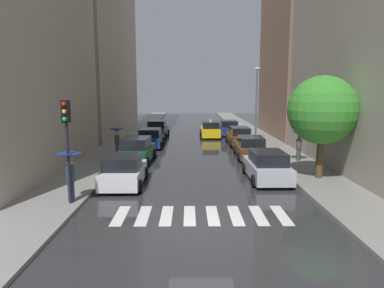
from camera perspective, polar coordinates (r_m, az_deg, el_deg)
The scene contains 21 objects.
ground_plane at distance 35.99m, azimuth 0.27°, elevation 1.07°, with size 28.00×72.00×0.04m, color #2C2C2F.
sidewalk_left at distance 36.48m, azimuth -9.99°, elevation 1.19°, with size 3.00×72.00×0.15m, color gray.
sidewalk_right at distance 36.64m, azimuth 10.49°, elevation 1.21°, with size 3.00×72.00×0.15m, color gray.
crosswalk_stripes at distance 14.02m, azimuth 1.49°, elevation -11.50°, with size 6.75×2.20×0.01m.
building_left_mid at distance 42.79m, azimuth -15.60°, elevation 19.13°, with size 6.00×21.22×25.43m, color #B2A38C.
building_right_mid at distance 38.97m, azimuth 17.48°, elevation 17.55°, with size 6.00×12.44×22.03m, color #8C6B56.
parked_car_left_nearest at distance 18.28m, azimuth -11.02°, elevation -4.37°, with size 2.16×4.04×1.59m.
parked_car_left_second at distance 23.86m, azimuth -8.94°, elevation -1.09°, with size 2.26×4.46×1.70m.
parked_car_left_third at distance 29.95m, azimuth -6.78°, elevation 0.90°, with size 2.17×4.02×1.60m.
parked_car_left_fourth at distance 36.07m, azimuth -5.63°, elevation 2.38°, with size 2.22×4.40×1.74m.
parked_car_right_nearest at distance 19.40m, azimuth 12.07°, elevation -3.60°, with size 2.17×4.32×1.62m.
parked_car_right_second at distance 25.52m, azimuth 9.45°, elevation -0.60°, with size 2.22×4.50×1.54m.
parked_car_right_third at distance 31.05m, azimuth 7.66°, elevation 1.19°, with size 2.04×4.42×1.62m.
parked_car_right_fourth at distance 37.72m, azimuth 5.93°, elevation 2.56°, with size 2.16×4.13×1.59m.
taxi_midroad at distance 36.05m, azimuth 2.97°, elevation 2.33°, with size 2.07×4.37×1.81m.
pedestrian_foreground at distance 24.37m, azimuth 16.99°, elevation 0.85°, with size 1.17×1.17×1.94m.
pedestrian_near_tree at distance 15.66m, azimuth -19.21°, elevation -3.52°, with size 0.98×0.98×2.10m.
pedestrian_by_kerb at distance 26.23m, azimuth -12.12°, elevation 1.46°, with size 1.12×1.12×1.90m.
street_tree_right at distance 19.76m, azimuth 20.40°, elevation 5.14°, with size 3.62×3.62×5.46m.
traffic_light_left_corner at distance 15.15m, azimuth -19.70°, elevation 2.30°, with size 0.30×0.42×4.30m.
lamp_post_right at distance 32.08m, azimuth 10.42°, elevation 7.16°, with size 0.60×0.28×6.64m.
Camera 1 is at (-0.46, -11.65, 4.90)m, focal length 32.87 mm.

